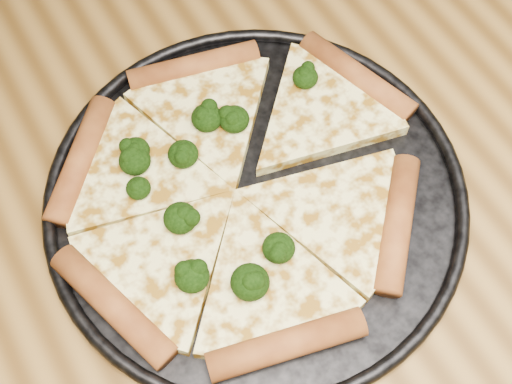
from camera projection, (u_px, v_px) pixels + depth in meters
dining_table at (306, 321)px, 0.64m from camera, size 1.20×0.90×0.75m
pizza_pan at (256, 197)px, 0.59m from camera, size 0.36×0.36×0.02m
pizza at (239, 188)px, 0.59m from camera, size 0.35×0.32×0.02m
broccoli_florets at (206, 186)px, 0.58m from camera, size 0.20×0.18×0.02m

